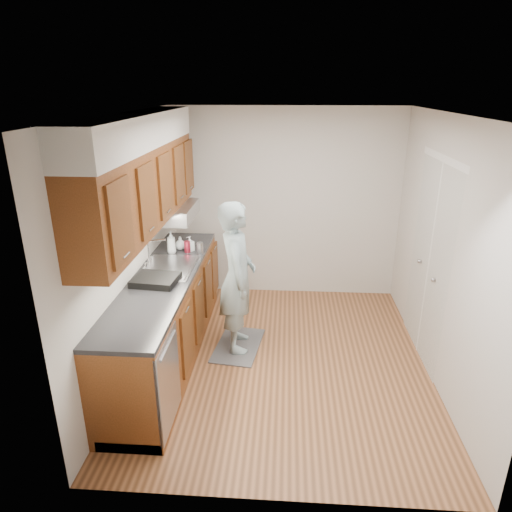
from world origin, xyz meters
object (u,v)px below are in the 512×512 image
(person, at_px, (237,268))
(soap_bottle_c, at_px, (180,243))
(soap_bottle_a, at_px, (171,242))
(soda_can, at_px, (187,247))
(dish_rack, at_px, (156,280))
(soap_bottle_b, at_px, (190,244))
(steel_can, at_px, (200,248))

(person, relative_size, soap_bottle_c, 11.84)
(soap_bottle_a, bearing_deg, soap_bottle_c, 61.68)
(soap_bottle_a, xyz_separation_m, soda_can, (0.17, 0.05, -0.07))
(soap_bottle_c, bearing_deg, soda_can, -40.11)
(person, height_order, soap_bottle_a, person)
(person, relative_size, dish_rack, 4.48)
(soap_bottle_b, relative_size, dish_rack, 0.42)
(soda_can, distance_m, steel_can, 0.15)
(soda_can, relative_size, steel_can, 1.02)
(person, xyz_separation_m, soap_bottle_b, (-0.60, 0.49, 0.08))
(steel_can, xyz_separation_m, dish_rack, (-0.28, -0.86, -0.03))
(soap_bottle_c, distance_m, dish_rack, 0.97)
(soap_bottle_a, distance_m, dish_rack, 0.84)
(soda_can, relative_size, dish_rack, 0.31)
(soap_bottle_b, bearing_deg, soap_bottle_a, -154.39)
(soda_can, height_order, dish_rack, soda_can)
(soap_bottle_b, bearing_deg, person, -39.55)
(soap_bottle_a, distance_m, soda_can, 0.19)
(person, relative_size, soap_bottle_b, 10.67)
(soap_bottle_c, bearing_deg, soap_bottle_a, -118.32)
(soap_bottle_c, distance_m, steel_can, 0.27)
(person, distance_m, steel_can, 0.63)
(soap_bottle_a, relative_size, soda_can, 2.02)
(soap_bottle_a, distance_m, soap_bottle_b, 0.22)
(soap_bottle_b, xyz_separation_m, dish_rack, (-0.15, -0.92, -0.05))
(soap_bottle_b, height_order, dish_rack, soap_bottle_b)
(person, height_order, soap_bottle_c, person)
(steel_can, bearing_deg, soap_bottle_a, -175.91)
(person, xyz_separation_m, dish_rack, (-0.74, -0.43, 0.03))
(person, xyz_separation_m, soap_bottle_c, (-0.72, 0.53, 0.07))
(soap_bottle_a, xyz_separation_m, steel_can, (0.32, 0.02, -0.07))
(soap_bottle_a, xyz_separation_m, soap_bottle_b, (0.19, 0.09, -0.04))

